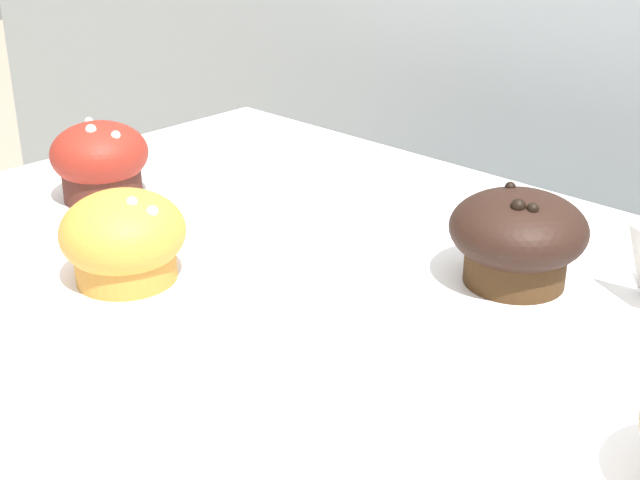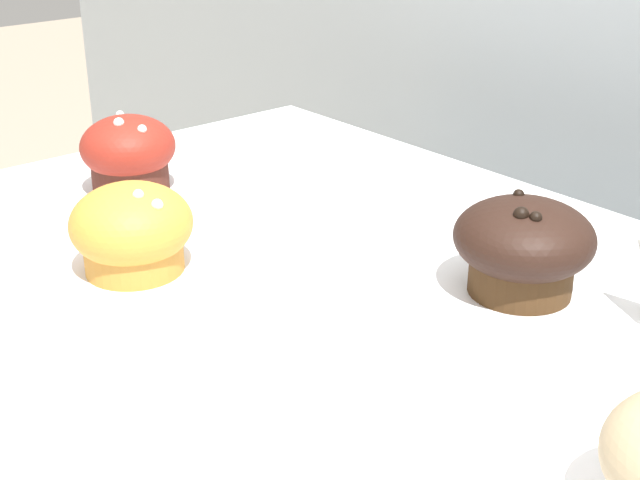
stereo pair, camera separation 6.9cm
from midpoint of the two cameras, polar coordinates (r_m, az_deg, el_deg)
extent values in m
cylinder|color=#402915|center=(0.72, 9.78, -1.06)|extent=(0.08, 0.08, 0.05)
ellipsoid|color=black|center=(0.71, 9.91, 0.66)|extent=(0.11, 0.11, 0.06)
sphere|color=black|center=(0.72, 9.43, 3.30)|extent=(0.01, 0.01, 0.01)
sphere|color=black|center=(0.68, 9.79, 2.09)|extent=(0.01, 0.01, 0.01)
sphere|color=black|center=(0.68, 10.68, 1.92)|extent=(0.01, 0.01, 0.01)
cylinder|color=#C28333|center=(0.74, -14.98, -1.03)|extent=(0.08, 0.08, 0.04)
ellipsoid|color=orange|center=(0.73, -15.15, 0.45)|extent=(0.10, 0.10, 0.07)
sphere|color=white|center=(0.71, -14.69, 2.30)|extent=(0.01, 0.01, 0.01)
sphere|color=white|center=(0.70, -13.46, 1.73)|extent=(0.01, 0.01, 0.01)
cylinder|color=#482119|center=(0.92, -15.90, 3.92)|extent=(0.08, 0.08, 0.05)
ellipsoid|color=maroon|center=(0.91, -16.07, 5.31)|extent=(0.10, 0.10, 0.06)
sphere|color=white|center=(0.93, -16.51, 7.29)|extent=(0.01, 0.01, 0.01)
sphere|color=white|center=(0.88, -15.16, 6.44)|extent=(0.01, 0.01, 0.01)
sphere|color=white|center=(0.89, -16.63, 6.74)|extent=(0.01, 0.01, 0.01)
camera|label=1|loc=(0.03, -92.86, -1.28)|focal=50.00mm
camera|label=2|loc=(0.03, 87.14, 1.28)|focal=50.00mm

